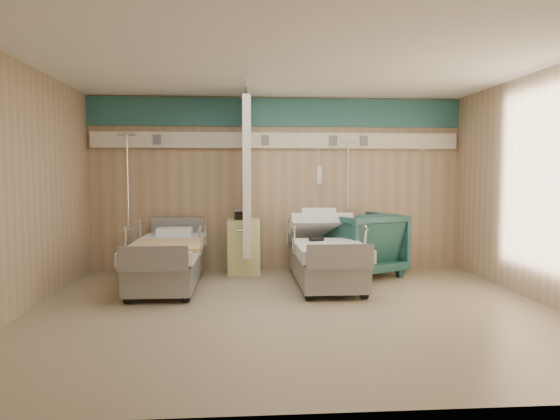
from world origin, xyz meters
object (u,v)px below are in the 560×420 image
at_px(bed_left, 168,264).
at_px(visitor_armchair, 361,244).
at_px(iv_stand_right, 347,245).
at_px(iv_stand_left, 129,248).
at_px(bed_right, 325,262).
at_px(bedside_cabinet, 244,246).

distance_m(bed_left, visitor_armchair, 2.92).
bearing_deg(iv_stand_right, bed_left, -161.10).
bearing_deg(iv_stand_left, bed_left, -47.22).
bearing_deg(visitor_armchair, bed_left, -13.14).
relative_size(bed_right, bedside_cabinet, 2.54).
bearing_deg(bed_left, bed_right, 0.00).
bearing_deg(bed_right, iv_stand_left, 165.52).
bearing_deg(visitor_armchair, iv_stand_left, -27.40).
relative_size(bed_left, iv_stand_right, 1.04).
bearing_deg(iv_stand_right, iv_stand_left, -177.00).
bearing_deg(bedside_cabinet, visitor_armchair, -9.46).
xyz_separation_m(bed_right, bed_left, (-2.20, 0.00, 0.00)).
bearing_deg(bed_left, iv_stand_right, 18.90).
height_order(iv_stand_right, iv_stand_left, iv_stand_left).
distance_m(bed_right, iv_stand_left, 2.99).
xyz_separation_m(visitor_armchair, iv_stand_right, (-0.15, 0.32, -0.06)).
bearing_deg(bed_right, visitor_armchair, 42.71).
bearing_deg(bed_left, visitor_armchair, 11.89).
relative_size(bed_right, iv_stand_right, 1.04).
height_order(visitor_armchair, iv_stand_left, iv_stand_left).
bearing_deg(visitor_armchair, iv_stand_right, -90.21).
bearing_deg(iv_stand_right, bedside_cabinet, -179.16).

